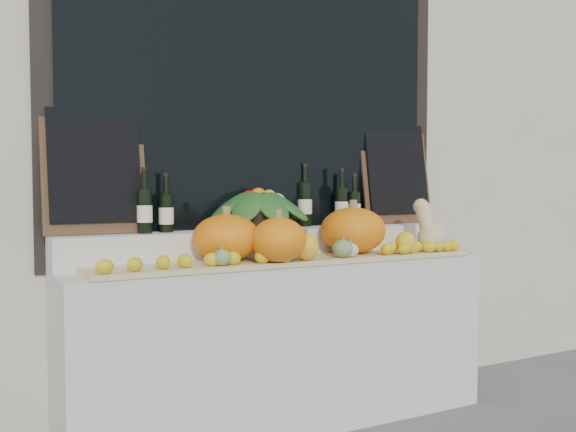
% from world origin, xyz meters
% --- Properties ---
extents(storefront_facade, '(7.00, 0.94, 4.50)m').
position_xyz_m(storefront_facade, '(0.00, 2.25, 2.25)').
color(storefront_facade, beige).
rests_on(storefront_facade, ground).
extents(display_sill, '(2.30, 0.55, 0.88)m').
position_xyz_m(display_sill, '(0.00, 1.52, 0.44)').
color(display_sill, silver).
rests_on(display_sill, ground).
extents(rear_tier, '(2.30, 0.25, 0.16)m').
position_xyz_m(rear_tier, '(0.00, 1.68, 0.96)').
color(rear_tier, silver).
rests_on(rear_tier, display_sill).
extents(straw_bedding, '(2.10, 0.32, 0.02)m').
position_xyz_m(straw_bedding, '(0.00, 1.40, 0.89)').
color(straw_bedding, tan).
rests_on(straw_bedding, display_sill).
extents(pumpkin_left, '(0.40, 0.40, 0.23)m').
position_xyz_m(pumpkin_left, '(-0.34, 1.45, 1.02)').
color(pumpkin_left, orange).
rests_on(pumpkin_left, straw_bedding).
extents(pumpkin_right, '(0.36, 0.36, 0.25)m').
position_xyz_m(pumpkin_right, '(0.40, 1.44, 1.03)').
color(pumpkin_right, orange).
rests_on(pumpkin_right, straw_bedding).
extents(pumpkin_center, '(0.32, 0.32, 0.22)m').
position_xyz_m(pumpkin_center, '(-0.14, 1.28, 1.01)').
color(pumpkin_center, orange).
rests_on(pumpkin_center, straw_bedding).
extents(butternut_squash, '(0.16, 0.21, 0.30)m').
position_xyz_m(butternut_squash, '(0.85, 1.35, 1.03)').
color(butternut_squash, '#EDC18B').
rests_on(butternut_squash, straw_bedding).
extents(decorative_gourds, '(1.20, 0.15, 0.16)m').
position_xyz_m(decorative_gourds, '(0.16, 1.29, 0.96)').
color(decorative_gourds, '#2B5C1B').
rests_on(decorative_gourds, straw_bedding).
extents(lemon_heap, '(2.20, 0.16, 0.06)m').
position_xyz_m(lemon_heap, '(0.00, 1.29, 0.94)').
color(lemon_heap, yellow).
rests_on(lemon_heap, straw_bedding).
extents(produce_bowl, '(0.60, 0.60, 0.24)m').
position_xyz_m(produce_bowl, '(-0.07, 1.66, 1.15)').
color(produce_bowl, black).
rests_on(produce_bowl, rear_tier).
extents(wine_bottle_far_left, '(0.08, 0.08, 0.33)m').
position_xyz_m(wine_bottle_far_left, '(-0.69, 1.67, 1.15)').
color(wine_bottle_far_left, black).
rests_on(wine_bottle_far_left, rear_tier).
extents(wine_bottle_near_left, '(0.08, 0.08, 0.30)m').
position_xyz_m(wine_bottle_near_left, '(-0.58, 1.69, 1.14)').
color(wine_bottle_near_left, black).
rests_on(wine_bottle_near_left, rear_tier).
extents(wine_bottle_tall, '(0.08, 0.08, 0.36)m').
position_xyz_m(wine_bottle_tall, '(0.27, 1.75, 1.17)').
color(wine_bottle_tall, black).
rests_on(wine_bottle_tall, rear_tier).
extents(wine_bottle_near_right, '(0.08, 0.08, 0.34)m').
position_xyz_m(wine_bottle_near_right, '(0.47, 1.67, 1.16)').
color(wine_bottle_near_right, black).
rests_on(wine_bottle_near_right, rear_tier).
extents(wine_bottle_far_right, '(0.08, 0.08, 0.31)m').
position_xyz_m(wine_bottle_far_right, '(0.55, 1.65, 1.14)').
color(wine_bottle_far_right, black).
rests_on(wine_bottle_far_right, rear_tier).
extents(chalkboard_left, '(0.50, 0.13, 0.61)m').
position_xyz_m(chalkboard_left, '(-0.92, 1.74, 1.36)').
color(chalkboard_left, '#4C331E').
rests_on(chalkboard_left, rear_tier).
extents(chalkboard_right, '(0.50, 0.13, 0.61)m').
position_xyz_m(chalkboard_right, '(0.92, 1.74, 1.36)').
color(chalkboard_right, '#4C331E').
rests_on(chalkboard_right, rear_tier).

